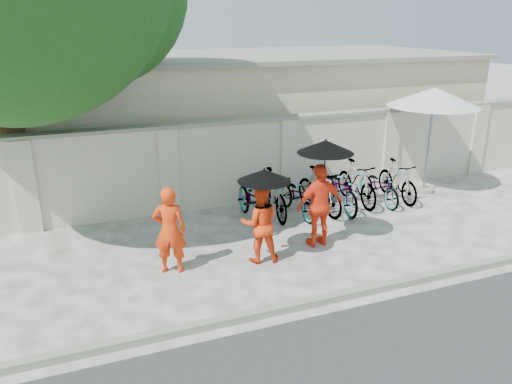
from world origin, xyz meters
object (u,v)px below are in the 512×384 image
object	(u,v)px
monk_left	(170,230)
monk_right	(320,205)
patio_umbrella	(434,98)
monk_center	(260,223)

from	to	relation	value
monk_left	monk_right	bearing A→B (deg)	-159.51
monk_left	patio_umbrella	size ratio (longest dim) A/B	0.59
monk_center	patio_umbrella	distance (m)	6.13
patio_umbrella	monk_left	bearing A→B (deg)	-164.61
monk_center	monk_right	distance (m)	1.38
monk_left	monk_center	xyz separation A→B (m)	(1.63, -0.17, -0.05)
monk_center	patio_umbrella	bearing A→B (deg)	-146.44
monk_right	patio_umbrella	size ratio (longest dim) A/B	0.62
patio_umbrella	monk_right	bearing A→B (deg)	-155.13
monk_center	patio_umbrella	world-z (taller)	patio_umbrella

